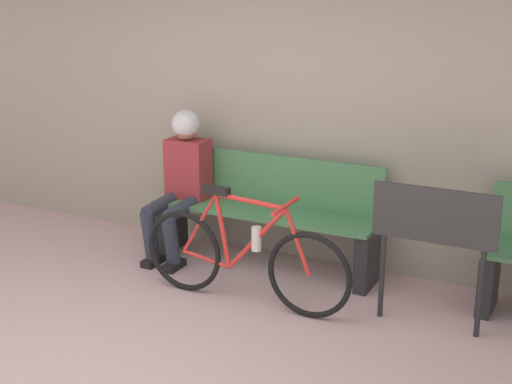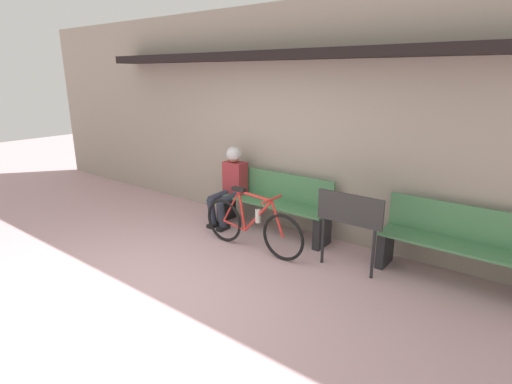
# 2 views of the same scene
# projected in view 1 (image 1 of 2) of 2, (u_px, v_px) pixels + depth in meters

# --- Properties ---
(storefront_wall) EXTENTS (12.00, 0.56, 3.20)m
(storefront_wall) POSITION_uv_depth(u_px,v_px,m) (279.00, 51.00, 5.57)
(storefront_wall) COLOR #9E9384
(storefront_wall) RESTS_ON ground_plane
(park_bench_near) EXTENTS (1.83, 0.42, 0.87)m
(park_bench_near) POSITION_uv_depth(u_px,v_px,m) (266.00, 214.00, 5.62)
(park_bench_near) COLOR #477F51
(park_bench_near) RESTS_ON ground_plane
(bicycle) EXTENTS (1.59, 0.40, 0.83)m
(bicycle) POSITION_uv_depth(u_px,v_px,m) (244.00, 257.00, 4.95)
(bicycle) COLOR black
(bicycle) RESTS_ON ground_plane
(person_seated) EXTENTS (0.34, 0.63, 1.20)m
(person_seated) POSITION_uv_depth(u_px,v_px,m) (182.00, 174.00, 5.75)
(person_seated) COLOR #2D3342
(person_seated) RESTS_ON ground_plane
(signboard) EXTENTS (0.80, 0.04, 0.95)m
(signboard) POSITION_uv_depth(u_px,v_px,m) (434.00, 226.00, 4.51)
(signboard) COLOR #232326
(signboard) RESTS_ON ground_plane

